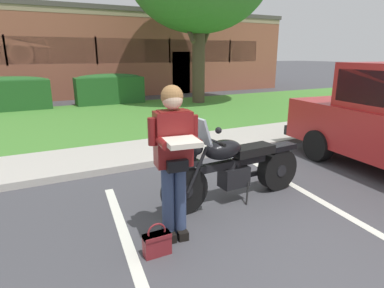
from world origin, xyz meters
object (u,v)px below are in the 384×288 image
at_px(hedge_center_left, 110,89).
at_px(brick_building, 81,53).
at_px(motorcycle, 240,166).
at_px(hedge_left, 8,93).
at_px(rider_person, 174,152).
at_px(handbag, 157,242).

xyz_separation_m(hedge_center_left, brick_building, (0.01, 6.54, 1.39)).
xyz_separation_m(motorcycle, hedge_left, (-3.08, 9.66, 0.16)).
bearing_deg(hedge_center_left, brick_building, 89.88).
distance_m(rider_person, brick_building, 16.83).
bearing_deg(brick_building, rider_person, -95.92).
bearing_deg(rider_person, handbag, -144.98).
bearing_deg(rider_person, brick_building, 84.08).
bearing_deg(rider_person, hedge_left, 100.33).
height_order(hedge_left, brick_building, brick_building).
bearing_deg(handbag, brick_building, 83.16).
height_order(handbag, hedge_center_left, hedge_center_left).
relative_size(rider_person, hedge_left, 0.62).
relative_size(motorcycle, rider_person, 1.32).
distance_m(motorcycle, brick_building, 16.28).
relative_size(hedge_center_left, brick_building, 0.13).
bearing_deg(rider_person, motorcycle, 22.52).
height_order(hedge_left, hedge_center_left, same).
distance_m(hedge_left, brick_building, 7.59).
distance_m(handbag, brick_building, 17.14).
xyz_separation_m(hedge_left, hedge_center_left, (3.57, 0.00, 0.00)).
bearing_deg(handbag, rider_person, 35.02).
xyz_separation_m(motorcycle, handbag, (-1.52, -0.72, -0.34)).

